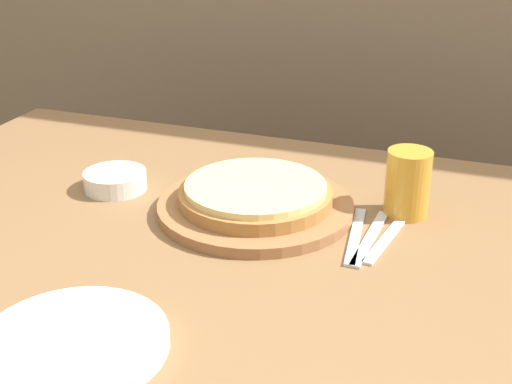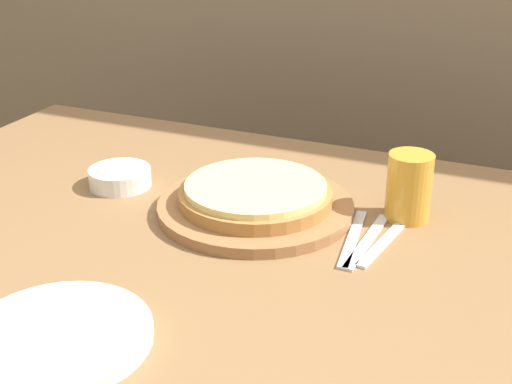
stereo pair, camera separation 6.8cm
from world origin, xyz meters
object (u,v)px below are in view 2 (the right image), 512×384
object	(u,v)px
dinner_knife	(367,241)
dinner_plate	(58,336)
pizza_on_board	(256,200)
fork	(353,238)
spoon	(382,244)
side_bowl	(120,177)
beer_glass	(409,184)

from	to	relation	value
dinner_knife	dinner_plate	bearing A→B (deg)	-124.64
pizza_on_board	fork	xyz separation A→B (m)	(0.19, -0.03, -0.02)
pizza_on_board	dinner_plate	world-z (taller)	pizza_on_board
spoon	pizza_on_board	bearing A→B (deg)	172.23
side_bowl	spoon	bearing A→B (deg)	-3.95
pizza_on_board	dinner_knife	distance (m)	0.22
dinner_knife	spoon	xyz separation A→B (m)	(0.02, 0.00, 0.00)
dinner_plate	fork	distance (m)	0.51
beer_glass	dinner_knife	world-z (taller)	beer_glass
dinner_plate	spoon	size ratio (longest dim) A/B	1.39
fork	spoon	size ratio (longest dim) A/B	1.17
fork	dinner_plate	bearing A→B (deg)	-122.32
side_bowl	spoon	world-z (taller)	side_bowl
dinner_plate	beer_glass	bearing A→B (deg)	58.50
dinner_plate	fork	xyz separation A→B (m)	(0.27, 0.43, -0.01)
side_bowl	spoon	distance (m)	0.53
dinner_plate	spoon	bearing A→B (deg)	53.16
dinner_knife	spoon	world-z (taller)	same
dinner_plate	dinner_knife	xyz separation A→B (m)	(0.30, 0.43, -0.01)
pizza_on_board	spoon	distance (m)	0.24
pizza_on_board	spoon	xyz separation A→B (m)	(0.24, -0.03, -0.02)
fork	dinner_knife	xyz separation A→B (m)	(0.02, 0.00, 0.00)
pizza_on_board	spoon	bearing A→B (deg)	-7.77
spoon	dinner_knife	bearing A→B (deg)	180.00
pizza_on_board	dinner_plate	bearing A→B (deg)	-99.91
dinner_plate	spoon	distance (m)	0.54
side_bowl	dinner_knife	world-z (taller)	side_bowl
side_bowl	spoon	size ratio (longest dim) A/B	0.68
beer_glass	fork	size ratio (longest dim) A/B	0.58
beer_glass	fork	bearing A→B (deg)	-118.38
beer_glass	spoon	size ratio (longest dim) A/B	0.68
dinner_plate	spoon	world-z (taller)	dinner_plate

